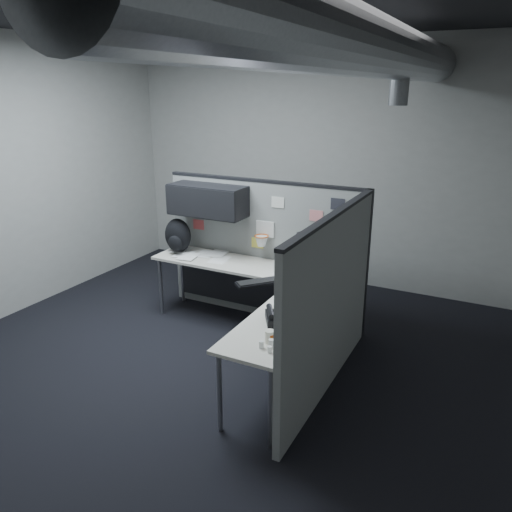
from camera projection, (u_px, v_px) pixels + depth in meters
The scene contains 12 objects.
room at pixel (265, 153), 3.97m from camera, with size 5.62×5.62×3.22m.
partition_back at pixel (248, 234), 5.71m from camera, with size 2.44×0.42×1.63m.
partition_right at pixel (331, 303), 4.32m from camera, with size 0.07×2.23×1.63m.
desk at pixel (258, 287), 5.21m from camera, with size 2.31×2.11×0.73m.
monitor at pixel (324, 255), 5.09m from camera, with size 0.56×0.56×0.47m.
keyboard at pixel (258, 283), 4.97m from camera, with size 0.41×0.43×0.04m.
mouse at pixel (291, 299), 4.59m from camera, with size 0.28×0.26×0.05m.
phone at pixel (279, 317), 4.16m from camera, with size 0.32×0.33×0.12m.
bottles at pixel (269, 343), 3.76m from camera, with size 0.12×0.16×0.08m.
cup at pixel (270, 337), 3.82m from camera, with size 0.07×0.07×0.10m, color silver.
papers at pixel (199, 254), 5.84m from camera, with size 0.81×0.56×0.02m.
backpack at pixel (178, 236), 5.88m from camera, with size 0.34×0.30×0.41m.
Camera 1 is at (2.33, -3.61, 2.59)m, focal length 35.00 mm.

